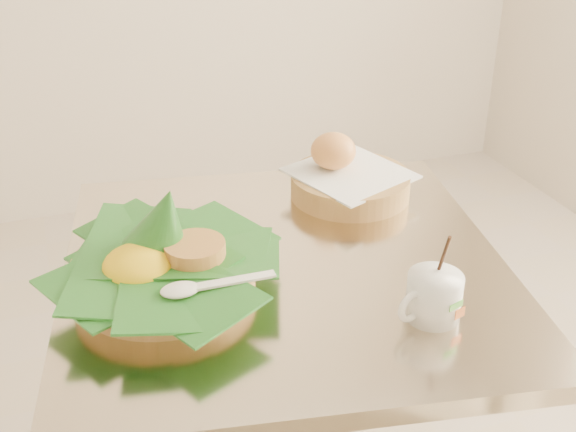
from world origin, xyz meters
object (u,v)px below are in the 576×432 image
object	(u,v)px
coffee_mug	(433,296)
rice_basket	(163,260)
cafe_table	(285,369)
bread_basket	(347,178)

from	to	relation	value
coffee_mug	rice_basket	bearing A→B (deg)	149.43
rice_basket	coffee_mug	xyz separation A→B (m)	(0.34, -0.20, -0.01)
rice_basket	cafe_table	bearing A→B (deg)	1.60
bread_basket	cafe_table	bearing A→B (deg)	-134.73
cafe_table	coffee_mug	bearing A→B (deg)	-54.64
cafe_table	bread_basket	distance (m)	0.37
rice_basket	bread_basket	world-z (taller)	rice_basket
rice_basket	bread_basket	size ratio (longest dim) A/B	1.39
cafe_table	bread_basket	size ratio (longest dim) A/B	3.27
cafe_table	rice_basket	bearing A→B (deg)	-178.40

